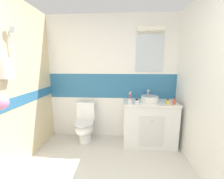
% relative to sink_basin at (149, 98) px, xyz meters
% --- Properties ---
extents(wall_back_tiled, '(3.20, 0.20, 2.50)m').
position_rel_sink_basin_xyz_m(wall_back_tiled, '(-0.72, 0.27, 0.35)').
color(wall_back_tiled, white).
rests_on(wall_back_tiled, ground_plane).
extents(wall_right_plain, '(0.10, 3.48, 2.50)m').
position_rel_sink_basin_xyz_m(wall_right_plain, '(0.61, -0.98, 0.34)').
color(wall_right_plain, white).
rests_on(wall_right_plain, ground_plane).
extents(vanity_cabinet, '(0.99, 0.53, 0.85)m').
position_rel_sink_basin_xyz_m(vanity_cabinet, '(0.00, -0.03, -0.48)').
color(vanity_cabinet, white).
rests_on(vanity_cabinet, ground_plane).
extents(sink_basin, '(0.32, 0.37, 0.20)m').
position_rel_sink_basin_xyz_m(sink_basin, '(0.00, 0.00, 0.00)').
color(sink_basin, white).
rests_on(sink_basin, vanity_cabinet).
extents(toilet, '(0.37, 0.50, 0.80)m').
position_rel_sink_basin_xyz_m(toilet, '(-1.26, -0.02, -0.54)').
color(toilet, white).
rests_on(toilet, ground_plane).
extents(toothbrush_cup, '(0.07, 0.07, 0.23)m').
position_rel_sink_basin_xyz_m(toothbrush_cup, '(-0.38, -0.20, -0.00)').
color(toothbrush_cup, white).
rests_on(toothbrush_cup, vanity_cabinet).
extents(soap_dispenser, '(0.05, 0.05, 0.14)m').
position_rel_sink_basin_xyz_m(soap_dispenser, '(0.39, -0.18, -0.00)').
color(soap_dispenser, '#D84C33').
rests_on(soap_dispenser, vanity_cabinet).
extents(hair_gel_jar, '(0.08, 0.08, 0.09)m').
position_rel_sink_basin_xyz_m(hair_gel_jar, '(-0.26, -0.19, -0.02)').
color(hair_gel_jar, white).
rests_on(hair_gel_jar, vanity_cabinet).
extents(perfume_flask_small, '(0.04, 0.03, 0.10)m').
position_rel_sink_basin_xyz_m(perfume_flask_small, '(0.28, -0.19, -0.01)').
color(perfume_flask_small, yellow).
rests_on(perfume_flask_small, vanity_cabinet).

